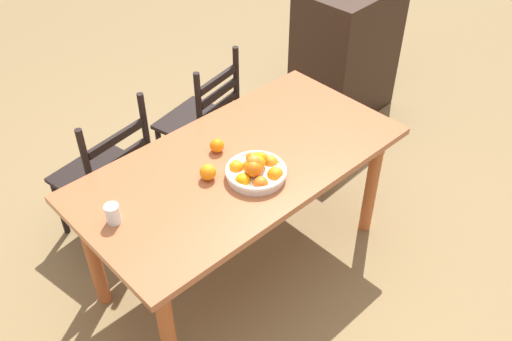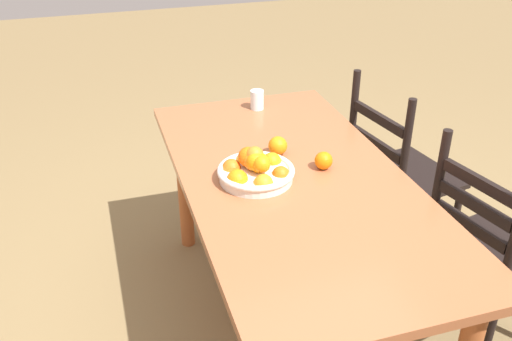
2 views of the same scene
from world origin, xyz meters
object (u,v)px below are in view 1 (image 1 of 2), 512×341
object	(u,v)px
orange_loose_0	(208,173)
drinking_glass	(113,214)
chair_by_cabinet	(203,124)
orange_loose_1	(217,146)
dining_table	(241,175)
chair_near_window	(107,177)
fruit_bowl	(256,170)
cabinet	(346,52)

from	to	relation	value
orange_loose_0	drinking_glass	xyz separation A→B (m)	(-0.48, 0.06, 0.01)
chair_by_cabinet	orange_loose_1	bearing A→B (deg)	46.24
chair_by_cabinet	orange_loose_1	distance (m)	0.74
orange_loose_0	drinking_glass	size ratio (longest dim) A/B	0.84
dining_table	chair_near_window	bearing A→B (deg)	119.07
chair_by_cabinet	fruit_bowl	size ratio (longest dim) A/B	3.24
dining_table	drinking_glass	distance (m)	0.70
dining_table	cabinet	xyz separation A→B (m)	(1.63, 0.65, -0.16)
orange_loose_0	orange_loose_1	xyz separation A→B (m)	(0.17, 0.13, -0.00)
chair_by_cabinet	drinking_glass	size ratio (longest dim) A/B	10.25
drinking_glass	chair_near_window	bearing A→B (deg)	65.22
dining_table	orange_loose_0	bearing A→B (deg)	-179.24
cabinet	orange_loose_0	distance (m)	1.97
dining_table	orange_loose_0	xyz separation A→B (m)	(-0.21, -0.00, 0.14)
orange_loose_1	orange_loose_0	bearing A→B (deg)	-141.21
dining_table	fruit_bowl	xyz separation A→B (m)	(-0.04, -0.15, 0.15)
drinking_glass	orange_loose_0	bearing A→B (deg)	-7.43
chair_by_cabinet	chair_near_window	bearing A→B (deg)	-12.54
fruit_bowl	orange_loose_0	bearing A→B (deg)	139.20
fruit_bowl	orange_loose_0	distance (m)	0.22
orange_loose_1	fruit_bowl	bearing A→B (deg)	-89.47
cabinet	fruit_bowl	distance (m)	1.87
chair_near_window	orange_loose_1	bearing A→B (deg)	112.36
chair_by_cabinet	cabinet	xyz separation A→B (m)	(1.33, -0.05, 0.03)
chair_near_window	orange_loose_1	xyz separation A→B (m)	(0.35, -0.57, 0.36)
dining_table	chair_near_window	distance (m)	0.83
dining_table	cabinet	size ratio (longest dim) A/B	1.68
dining_table	chair_near_window	world-z (taller)	chair_near_window
chair_near_window	fruit_bowl	size ratio (longest dim) A/B	3.20
orange_loose_1	drinking_glass	bearing A→B (deg)	-173.66
cabinet	orange_loose_0	size ratio (longest dim) A/B	12.66
cabinet	chair_by_cabinet	bearing A→B (deg)	175.08
chair_by_cabinet	fruit_bowl	distance (m)	0.97
orange_loose_0	fruit_bowl	bearing A→B (deg)	-40.80
orange_loose_0	chair_near_window	bearing A→B (deg)	104.58
cabinet	fruit_bowl	xyz separation A→B (m)	(-1.67, -0.80, 0.30)
dining_table	chair_near_window	xyz separation A→B (m)	(-0.39, 0.70, -0.22)
orange_loose_1	cabinet	bearing A→B (deg)	17.14
cabinet	fruit_bowl	world-z (taller)	cabinet
orange_loose_0	cabinet	bearing A→B (deg)	19.46
cabinet	drinking_glass	world-z (taller)	cabinet
fruit_bowl	orange_loose_1	distance (m)	0.28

